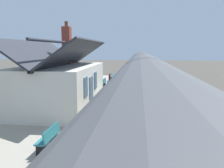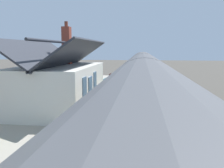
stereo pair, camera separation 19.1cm
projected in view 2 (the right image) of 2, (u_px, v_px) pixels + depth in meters
ground_plane at (130, 113)px, 16.67m from camera, size 160.00×160.00×0.00m
platform at (78, 105)px, 17.10m from camera, size 32.00×5.68×0.87m
platform_edge_coping at (114, 101)px, 16.69m from camera, size 32.00×0.36×0.02m
rail_near at (152, 113)px, 16.46m from camera, size 52.00×0.08×0.14m
rail_far at (132, 112)px, 16.64m from camera, size 52.00×0.08×0.14m
train at (143, 92)px, 12.78m from camera, size 26.27×2.73×4.32m
station_building at (60, 84)px, 14.87m from camera, size 8.25×4.64×5.64m
bench_near_building at (104, 83)px, 22.52m from camera, size 1.41×0.47×0.88m
bench_by_lamp at (46, 137)px, 8.56m from camera, size 1.41×0.46×0.88m
bench_platform_end at (112, 77)px, 27.01m from camera, size 1.41×0.45×0.88m
planter_corner_building at (78, 81)px, 23.55m from camera, size 0.49×0.49×0.80m
planter_bench_right at (85, 121)px, 10.37m from camera, size 0.75×0.75×0.99m
station_sign_board at (110, 78)px, 20.33m from camera, size 0.96×0.06×1.57m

